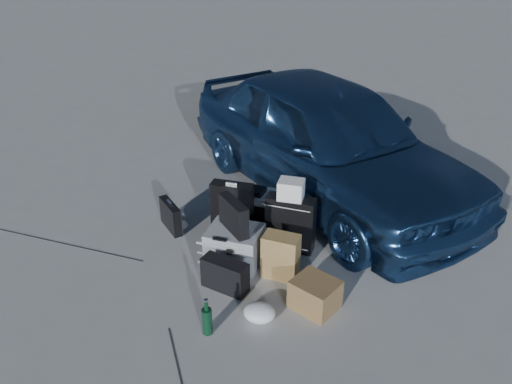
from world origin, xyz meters
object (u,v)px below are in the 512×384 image
briefcase (171,216)px  duffel_bag (256,210)px  car (326,138)px  pelican_case (235,246)px  green_bottle (207,317)px  cardboard_box (315,295)px  suitcase_right (290,223)px  suitcase_left (232,208)px

briefcase → duffel_bag: size_ratio=0.68×
car → pelican_case: car is taller
briefcase → green_bottle: bearing=-11.5°
car → green_bottle: (0.52, -2.76, -0.56)m
cardboard_box → green_bottle: bearing=-123.9°
pelican_case → duffel_bag: size_ratio=0.84×
briefcase → green_bottle: green_bottle is taller
car → briefcase: car is taller
suitcase_right → duffel_bag: size_ratio=0.98×
cardboard_box → pelican_case: bearing=173.9°
suitcase_right → suitcase_left: bearing=170.9°
duffel_bag → green_bottle: 1.82m
duffel_bag → cardboard_box: 1.55m
suitcase_left → duffel_bag: bearing=54.2°
pelican_case → duffel_bag: (-0.29, 0.74, -0.04)m
car → briefcase: bearing=174.5°
green_bottle → suitcase_left: bearing=121.9°
suitcase_right → duffel_bag: 0.65m
pelican_case → briefcase: pelican_case is taller
pelican_case → green_bottle: 1.03m
duffel_bag → briefcase: bearing=-143.5°
suitcase_right → green_bottle: size_ratio=1.76×
pelican_case → suitcase_left: (-0.38, 0.42, 0.11)m
pelican_case → green_bottle: bearing=-83.5°
car → duffel_bag: 1.26m
duffel_bag → car: bearing=68.3°
briefcase → suitcase_right: size_ratio=0.70×
suitcase_right → pelican_case: bearing=-138.3°
cardboard_box → green_bottle: 0.98m
suitcase_left → green_bottle: 1.58m
cardboard_box → car: bearing=118.7°
suitcase_right → green_bottle: bearing=-102.5°
car → green_bottle: car is taller
suitcase_left → pelican_case: bearing=-69.2°
car → green_bottle: bearing=-148.2°
green_bottle → cardboard_box: bearing=56.1°
suitcase_right → car: bearing=87.4°
suitcase_left → suitcase_right: 0.69m
car → suitcase_right: car is taller
briefcase → car: bearing=86.1°
car → pelican_case: size_ratio=8.25×
duffel_bag → cardboard_box: bearing=-43.0°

